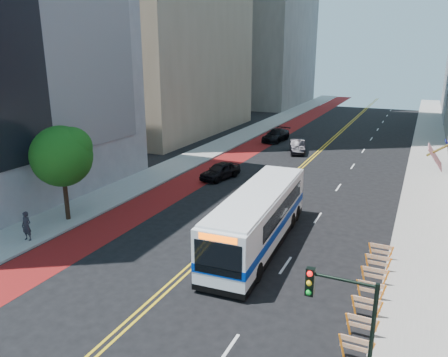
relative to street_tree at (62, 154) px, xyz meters
The scene contains 15 objects.
ground 13.68m from the street_tree, 28.25° to the right, with size 160.00×160.00×0.00m, color black.
sidewalk_left 24.45m from the street_tree, 91.81° to the left, with size 4.00×140.00×0.15m, color gray.
sidewalk_right 33.73m from the street_tree, 45.87° to the left, with size 4.00×140.00×0.15m, color gray.
bus_lane_paint 24.66m from the street_tree, 82.53° to the left, with size 3.60×140.00×0.01m, color maroon.
center_line_inner 26.84m from the street_tree, 65.21° to the left, with size 0.14×140.00×0.01m, color gold.
center_line_outer 26.99m from the street_tree, 64.51° to the left, with size 0.14×140.00×0.01m, color gold.
lane_dashes 36.09m from the street_tree, 63.34° to the left, with size 0.14×98.20×0.01m.
construction_barriers 21.43m from the street_tree, ahead, with size 1.42×10.91×1.00m.
street_tree is the anchor object (origin of this frame).
traffic_signal 22.79m from the street_tree, 24.82° to the right, with size 2.21×0.34×5.07m.
transit_bus 14.14m from the street_tree, ahead, with size 3.52×13.11×3.57m.
car_a 15.59m from the street_tree, 69.19° to the left, with size 1.83×4.54×1.55m, color black.
car_b 29.37m from the street_tree, 71.91° to the left, with size 1.63×4.68×1.54m, color black.
car_c 33.69m from the street_tree, 82.08° to the left, with size 2.21×5.45×1.58m, color black.
pedestrian 5.43m from the street_tree, 86.36° to the right, with size 0.69×0.45×1.89m, color black.
Camera 1 is at (10.93, -15.78, 11.79)m, focal length 35.00 mm.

